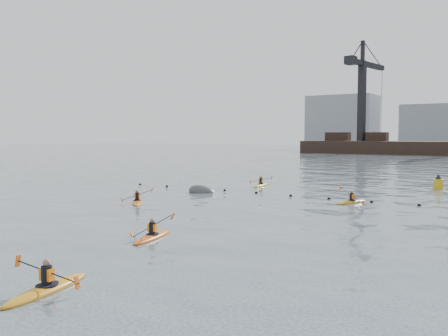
{
  "coord_description": "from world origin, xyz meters",
  "views": [
    {
      "loc": [
        12.43,
        -9.91,
        4.53
      ],
      "look_at": [
        -0.88,
        11.26,
        2.8
      ],
      "focal_mm": 38.0,
      "sensor_mm": 36.0,
      "label": 1
    }
  ],
  "objects": [
    {
      "name": "mooring_buoy",
      "position": [
        -8.88,
        20.78,
        0.0
      ],
      "size": [
        2.74,
        2.03,
        1.57
      ],
      "primitive_type": "ellipsoid",
      "rotation": [
        0.0,
        0.21,
        0.32
      ],
      "color": "#37393B",
      "rests_on": "ground"
    },
    {
      "name": "nav_buoy",
      "position": [
        6.61,
        33.26,
        0.44
      ],
      "size": [
        0.8,
        0.8,
        1.45
      ],
      "color": "gold",
      "rests_on": "ground"
    },
    {
      "name": "kayaker_5",
      "position": [
        -7.26,
        27.66,
        0.1
      ],
      "size": [
        2.16,
        3.26,
        1.05
      ],
      "rotation": [
        0.0,
        0.0,
        0.12
      ],
      "color": "gold",
      "rests_on": "ground"
    },
    {
      "name": "float_line",
      "position": [
        -0.5,
        22.53,
        0.03
      ],
      "size": [
        33.24,
        0.73,
        0.24
      ],
      "color": "black",
      "rests_on": "ground"
    },
    {
      "name": "kayaker_1",
      "position": [
        0.88,
        -1.22,
        0.1
      ],
      "size": [
        2.26,
        3.45,
        1.1
      ],
      "rotation": [
        0.0,
        0.0,
        0.18
      ],
      "color": "orange",
      "rests_on": "ground"
    },
    {
      "name": "kayaker_2",
      "position": [
        -9.23,
        13.62,
        0.1
      ],
      "size": [
        2.56,
        2.78,
        1.15
      ],
      "rotation": [
        0.0,
        0.0,
        0.72
      ],
      "color": "orange",
      "rests_on": "ground"
    },
    {
      "name": "ground",
      "position": [
        0.0,
        0.0,
        0.0
      ],
      "size": [
        400.0,
        400.0,
        0.0
      ],
      "primitive_type": "plane",
      "color": "#324249",
      "rests_on": "ground"
    },
    {
      "name": "kayaker_0",
      "position": [
        -1.22,
        5.87,
        0.1
      ],
      "size": [
        2.2,
        3.22,
        1.32
      ],
      "rotation": [
        0.0,
        0.0,
        0.22
      ],
      "color": "#CF5613",
      "rests_on": "ground"
    },
    {
      "name": "kayaker_3",
      "position": [
        2.9,
        21.38,
        0.09
      ],
      "size": [
        1.98,
        2.97,
        1.2
      ],
      "rotation": [
        0.0,
        0.0,
        -0.38
      ],
      "color": "#BF9016",
      "rests_on": "ground"
    }
  ]
}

